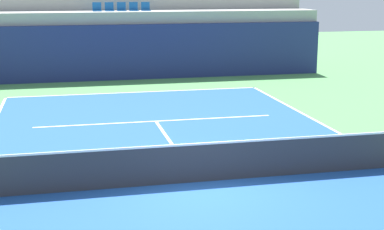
# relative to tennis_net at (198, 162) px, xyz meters

# --- Properties ---
(ground_plane) EXTENTS (80.00, 80.00, 0.00)m
(ground_plane) POSITION_rel_tennis_net_xyz_m (0.00, 0.00, -0.51)
(ground_plane) COLOR #4C8C4C
(court_surface) EXTENTS (11.00, 24.00, 0.01)m
(court_surface) POSITION_rel_tennis_net_xyz_m (0.00, 0.00, -0.50)
(court_surface) COLOR #1E4C99
(court_surface) RESTS_ON ground_plane
(baseline_far) EXTENTS (11.00, 0.10, 0.00)m
(baseline_far) POSITION_rel_tennis_net_xyz_m (0.00, 11.95, -0.50)
(baseline_far) COLOR white
(baseline_far) RESTS_ON court_surface
(service_line_far) EXTENTS (8.26, 0.10, 0.00)m
(service_line_far) POSITION_rel_tennis_net_xyz_m (0.00, 6.40, -0.50)
(service_line_far) COLOR white
(service_line_far) RESTS_ON court_surface
(centre_service_line) EXTENTS (0.10, 6.40, 0.00)m
(centre_service_line) POSITION_rel_tennis_net_xyz_m (0.00, 3.20, -0.50)
(centre_service_line) COLOR white
(centre_service_line) RESTS_ON court_surface
(back_wall) EXTENTS (20.25, 0.30, 2.71)m
(back_wall) POSITION_rel_tennis_net_xyz_m (0.00, 15.55, 0.85)
(back_wall) COLOR navy
(back_wall) RESTS_ON ground_plane
(stands_tier_lower) EXTENTS (20.25, 2.40, 3.30)m
(stands_tier_lower) POSITION_rel_tennis_net_xyz_m (0.00, 16.90, 1.14)
(stands_tier_lower) COLOR #9E9E99
(stands_tier_lower) RESTS_ON ground_plane
(stands_tier_upper) EXTENTS (20.25, 2.40, 4.39)m
(stands_tier_upper) POSITION_rel_tennis_net_xyz_m (0.00, 19.30, 1.68)
(stands_tier_upper) COLOR #9E9E99
(stands_tier_upper) RESTS_ON ground_plane
(seating_row_lower) EXTENTS (2.91, 0.44, 0.44)m
(seating_row_lower) POSITION_rel_tennis_net_xyz_m (0.00, 17.00, 2.92)
(seating_row_lower) COLOR #145193
(seating_row_lower) RESTS_ON stands_tier_lower
(tennis_net) EXTENTS (11.08, 0.08, 1.07)m
(tennis_net) POSITION_rel_tennis_net_xyz_m (0.00, 0.00, 0.00)
(tennis_net) COLOR black
(tennis_net) RESTS_ON court_surface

